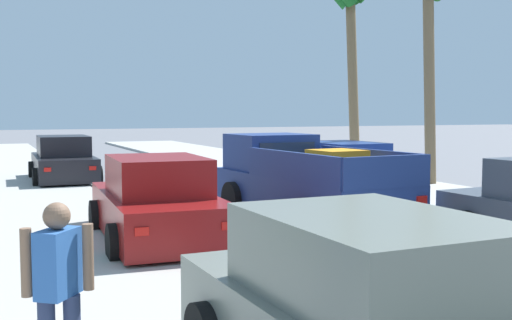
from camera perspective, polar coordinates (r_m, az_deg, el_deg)
sidewalk_left at (r=15.57m, az=-22.00°, el=-4.20°), size 4.91×60.00×0.12m
sidewalk_right at (r=18.81m, az=10.63°, el=-2.50°), size 4.91×60.00×0.12m
curb_left at (r=15.63m, az=-18.13°, el=-4.09°), size 0.16×60.00×0.10m
curb_right at (r=18.24m, az=7.89°, el=-2.71°), size 0.16×60.00×0.10m
pickup_truck at (r=13.13m, az=4.30°, el=-2.21°), size 2.46×5.32×1.80m
car_left_near at (r=21.00m, az=-17.19°, el=-0.11°), size 2.10×4.29×1.54m
car_right_near at (r=11.02m, az=-9.05°, el=-3.96°), size 2.21×4.34×1.54m
car_right_mid at (r=16.16m, az=7.83°, el=-1.27°), size 2.09×4.29×1.54m
pedestrian at (r=5.39m, az=-17.61°, el=-10.83°), size 0.57×0.43×1.59m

